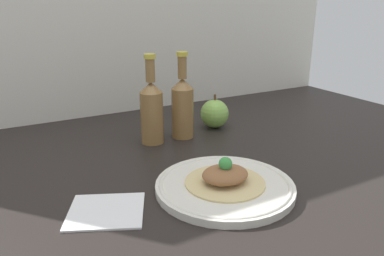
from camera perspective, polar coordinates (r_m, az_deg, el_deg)
name	(u,v)px	position (r cm, az deg, el deg)	size (l,w,h in cm)	color
ground_plane	(196,171)	(93.05, 0.64, -6.57)	(180.00, 110.00, 4.00)	black
plate	(225,186)	(79.94, 5.01, -8.74)	(29.29, 29.29, 1.90)	silver
plated_food	(225,176)	(78.94, 5.06, -7.31)	(16.88, 16.88, 5.89)	#D6BC7F
cider_bottle_left	(152,110)	(103.28, -6.17, 2.77)	(6.30, 6.30, 24.73)	olive
cider_bottle_right	(183,105)	(107.15, -1.45, 3.46)	(6.30, 6.30, 24.73)	olive
apple	(215,114)	(117.10, 3.46, 2.19)	(8.91, 8.91, 10.61)	#84B74C
napkin	(106,210)	(74.17, -12.96, -12.08)	(17.95, 17.29, 0.80)	white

